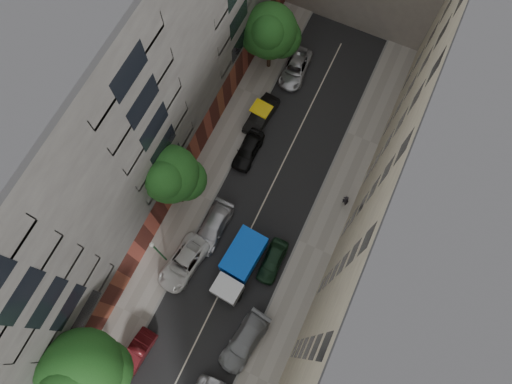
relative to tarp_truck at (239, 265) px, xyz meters
The scene contains 20 objects.
ground 4.41m from the tarp_truck, 98.27° to the left, with size 120.00×120.00×0.00m, color #4C4C49.
road_surface 4.41m from the tarp_truck, 98.27° to the left, with size 8.00×44.00×0.02m, color black.
sidewalk_left 7.49m from the tarp_truck, 145.92° to the left, with size 3.00×44.00×0.15m, color gray.
sidewalk_right 6.55m from the tarp_truck, 40.11° to the left, with size 3.00×44.00×0.15m, color gray.
building_left 14.99m from the tarp_truck, 160.41° to the left, with size 8.00×44.00×20.00m, color #454341.
building_right 14.08m from the tarp_truck, 21.65° to the left, with size 8.00×44.00×20.00m, color beige.
tarp_truck is the anchor object (origin of this frame).
car_left_1 10.21m from the tarp_truck, 114.37° to the right, with size 1.35×3.87×1.28m, color #4F0F13.
car_left_2 4.58m from the tarp_truck, 158.29° to the right, with size 2.31×5.02×1.39m, color silver.
car_left_3 3.98m from the tarp_truck, 150.45° to the left, with size 1.95×4.81×1.39m, color #B4B4B9.
car_left_4 10.28m from the tarp_truck, 111.70° to the left, with size 1.66×4.12×1.41m, color black.
car_left_5 13.80m from the tarp_truck, 107.74° to the left, with size 1.51×4.34×1.43m, color black.
car_left_6 19.29m from the tarp_truck, 100.16° to the left, with size 2.20×4.77×1.32m, color #AFAFB3.
car_right_1 5.80m from the tarp_truck, 60.56° to the right, with size 2.03×5.00×1.45m, color gray.
car_right_2 2.79m from the tarp_truck, 34.77° to the left, with size 1.55×3.86×1.32m, color black.
tree_near 13.30m from the tarp_truck, 116.07° to the right, with size 5.67×5.45×9.07m.
tree_mid 8.77m from the tarp_truck, 156.28° to the left, with size 4.78×4.42×8.53m.
tree_far 19.64m from the tarp_truck, 107.60° to the left, with size 5.06×4.76×7.39m.
lamp_post 6.48m from the tarp_truck, 161.06° to the right, with size 0.36×0.36×5.67m.
pedestrian 10.41m from the tarp_truck, 57.16° to the left, with size 0.57×0.37×1.57m, color black.
Camera 1 is at (4.51, -9.37, 37.12)m, focal length 32.00 mm.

